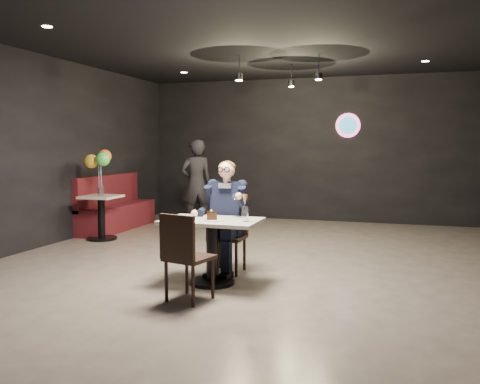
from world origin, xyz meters
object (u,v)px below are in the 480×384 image
(chair_far, at_px, (227,236))
(booth_bench, at_px, (117,202))
(passerby, at_px, (196,183))
(sundae_glass, at_px, (245,214))
(main_table, at_px, (212,252))
(balloon_vase, at_px, (101,191))
(side_table, at_px, (102,218))
(chair_near, at_px, (190,256))
(seated_man, at_px, (227,216))

(chair_far, distance_m, booth_bench, 3.93)
(passerby, bearing_deg, booth_bench, -4.67)
(chair_far, distance_m, sundae_glass, 0.79)
(main_table, distance_m, balloon_vase, 3.45)
(main_table, relative_size, side_table, 1.52)
(booth_bench, xyz_separation_m, balloon_vase, (0.30, -1.00, 0.31))
(sundae_glass, xyz_separation_m, booth_bench, (-3.46, 3.05, -0.32))
(sundae_glass, bearing_deg, balloon_vase, 147.10)
(main_table, relative_size, sundae_glass, 6.74)
(chair_near, relative_size, balloon_vase, 6.12)
(main_table, height_order, balloon_vase, balloon_vase)
(booth_bench, relative_size, balloon_vase, 13.72)
(booth_bench, bearing_deg, passerby, 31.27)
(chair_near, bearing_deg, booth_bench, 143.94)
(main_table, height_order, booth_bench, booth_bench)
(chair_far, bearing_deg, chair_near, -90.00)
(chair_far, relative_size, balloon_vase, 6.12)
(chair_near, distance_m, booth_bench, 4.78)
(seated_man, distance_m, booth_bench, 3.94)
(side_table, xyz_separation_m, passerby, (1.00, 1.79, 0.49))
(booth_bench, bearing_deg, chair_far, -38.95)
(chair_near, distance_m, passerby, 4.81)
(chair_far, height_order, side_table, chair_far)
(side_table, bearing_deg, booth_bench, 106.70)
(main_table, xyz_separation_m, passerby, (-1.76, 3.81, 0.48))
(passerby, bearing_deg, chair_far, 82.48)
(chair_near, distance_m, seated_man, 1.22)
(chair_near, bearing_deg, side_table, 150.07)
(sundae_glass, bearing_deg, seated_man, 125.17)
(booth_bench, height_order, side_table, booth_bench)
(main_table, distance_m, seated_man, 0.65)
(seated_man, distance_m, sundae_glass, 0.71)
(seated_man, bearing_deg, side_table, 151.90)
(side_table, bearing_deg, chair_far, -28.10)
(chair_far, relative_size, seated_man, 0.64)
(main_table, height_order, chair_far, chair_far)
(seated_man, xyz_separation_m, balloon_vase, (-2.76, 1.47, 0.11))
(seated_man, bearing_deg, balloon_vase, 151.90)
(main_table, height_order, sundae_glass, sundae_glass)
(booth_bench, bearing_deg, sundae_glass, -41.34)
(seated_man, distance_m, balloon_vase, 3.13)
(side_table, bearing_deg, passerby, 60.88)
(main_table, bearing_deg, passerby, 114.84)
(chair_near, distance_m, side_table, 3.84)
(chair_far, relative_size, booth_bench, 0.45)
(booth_bench, distance_m, passerby, 1.55)
(chair_near, relative_size, side_table, 1.27)
(main_table, xyz_separation_m, sundae_glass, (0.40, -0.02, 0.46))
(balloon_vase, bearing_deg, chair_near, -44.05)
(main_table, distance_m, passerby, 4.23)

